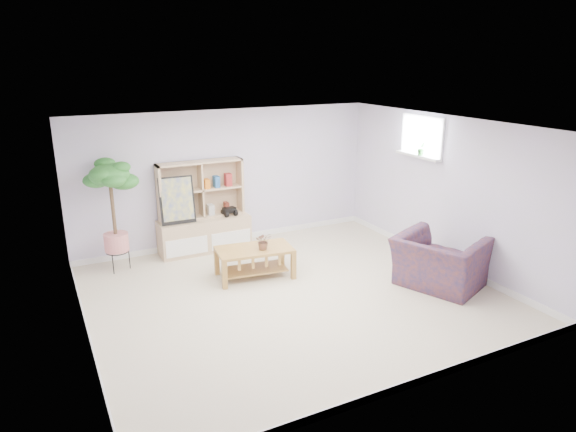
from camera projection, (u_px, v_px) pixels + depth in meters
name	position (u px, v px, depth m)	size (l,w,h in m)	color
floor	(292.00, 294.00, 7.35)	(5.50, 5.00, 0.01)	beige
ceiling	(292.00, 126.00, 6.64)	(5.50, 5.00, 0.01)	silver
walls	(292.00, 214.00, 6.99)	(5.51, 5.01, 2.40)	silver
baseboard	(292.00, 291.00, 7.33)	(5.50, 5.00, 0.10)	white
window	(422.00, 136.00, 8.45)	(0.10, 0.98, 0.68)	white
window_sill	(418.00, 156.00, 8.52)	(0.14, 1.00, 0.04)	white
storage_unit	(203.00, 207.00, 8.79)	(1.57, 0.53, 1.57)	tan
poster	(177.00, 200.00, 8.47)	(0.57, 0.13, 0.79)	yellow
toy_truck	(229.00, 211.00, 8.97)	(0.31, 0.21, 0.17)	black
coffee_table	(255.00, 262.00, 7.87)	(1.14, 0.62, 0.47)	olive
table_plant	(264.00, 241.00, 7.72)	(0.24, 0.21, 0.27)	#17601B
floor_tree	(114.00, 216.00, 7.93)	(0.66, 0.66, 1.79)	#286E28
armchair	(439.00, 259.00, 7.48)	(1.18, 1.03, 0.87)	navy
sill_plant	(421.00, 149.00, 8.42)	(0.12, 0.10, 0.23)	#286E28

